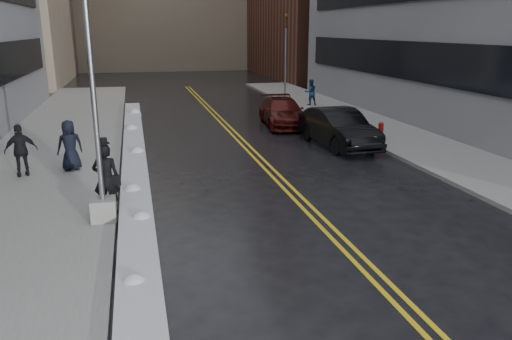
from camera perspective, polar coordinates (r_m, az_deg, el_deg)
ground at (r=12.57m, az=-1.99°, el=-8.28°), size 160.00×160.00×0.00m
sidewalk_west at (r=22.10m, az=-22.31°, el=1.42°), size 5.50×50.00×0.15m
sidewalk_east at (r=25.06m, az=16.04°, el=3.59°), size 4.00×50.00×0.15m
lane_line_left at (r=22.34m, az=-1.34°, el=2.58°), size 0.12×50.00×0.01m
lane_line_right at (r=22.40m, az=-0.59°, el=2.62°), size 0.12×50.00×0.01m
snow_ridge at (r=19.87m, az=-13.71°, el=0.93°), size 0.90×30.00×0.34m
lamppost at (r=13.53m, az=-17.74°, el=4.00°), size 0.65×0.65×7.62m
fire_hydrant at (r=24.49m, az=14.08°, el=4.59°), size 0.26×0.26×0.73m
traffic_signal at (r=36.90m, az=3.40°, el=13.15°), size 0.16×0.20×6.00m
pedestrian_fedora at (r=14.38m, az=-16.75°, el=-0.97°), size 0.78×0.57×1.98m
pedestrian_c at (r=19.25m, az=-20.50°, el=2.65°), size 1.04×0.84×1.84m
pedestrian_d at (r=19.11m, az=-25.26°, el=2.03°), size 1.16×0.73×1.84m
pedestrian_east at (r=34.12m, az=6.25°, el=8.83°), size 0.86×0.68×1.72m
car_black at (r=22.64m, az=9.39°, el=4.75°), size 2.21×5.31×1.71m
car_maroon at (r=27.39m, az=3.08°, el=6.61°), size 2.55×5.29×1.49m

